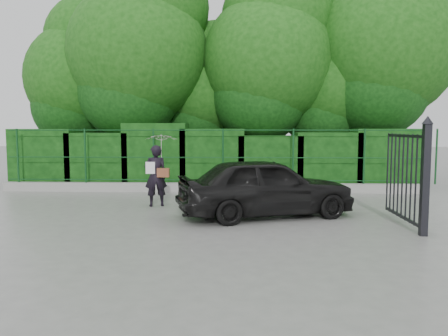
{
  "coord_description": "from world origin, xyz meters",
  "views": [
    {
      "loc": [
        1.0,
        -9.82,
        2.13
      ],
      "look_at": [
        0.56,
        1.3,
        1.1
      ],
      "focal_mm": 35.0,
      "sensor_mm": 36.0,
      "label": 1
    }
  ],
  "objects": [
    {
      "name": "fence",
      "position": [
        0.22,
        4.5,
        1.2
      ],
      "size": [
        14.13,
        0.06,
        1.8
      ],
      "color": "#10401A",
      "rests_on": "kerb"
    },
    {
      "name": "ground",
      "position": [
        0.0,
        0.0,
        0.0
      ],
      "size": [
        80.0,
        80.0,
        0.0
      ],
      "primitive_type": "plane",
      "color": "gray"
    },
    {
      "name": "hedge",
      "position": [
        -0.05,
        5.5,
        1.03
      ],
      "size": [
        14.2,
        1.2,
        2.28
      ],
      "color": "black",
      "rests_on": "ground"
    },
    {
      "name": "woman",
      "position": [
        -1.22,
        1.86,
        1.26
      ],
      "size": [
        0.92,
        0.86,
        1.97
      ],
      "color": "black",
      "rests_on": "ground"
    },
    {
      "name": "kerb",
      "position": [
        0.0,
        4.5,
        0.15
      ],
      "size": [
        14.0,
        0.25,
        0.3
      ],
      "primitive_type": "cube",
      "color": "#9E9E99",
      "rests_on": "ground"
    },
    {
      "name": "gate",
      "position": [
        4.6,
        -0.72,
        1.19
      ],
      "size": [
        0.22,
        2.33,
        2.36
      ],
      "color": "black",
      "rests_on": "ground"
    },
    {
      "name": "car",
      "position": [
        1.59,
        0.6,
        0.72
      ],
      "size": [
        4.53,
        2.93,
        1.43
      ],
      "primitive_type": "imported",
      "rotation": [
        0.0,
        0.0,
        1.89
      ],
      "color": "black",
      "rests_on": "ground"
    },
    {
      "name": "trees",
      "position": [
        1.14,
        7.74,
        4.62
      ],
      "size": [
        17.1,
        6.15,
        8.08
      ],
      "color": "black",
      "rests_on": "ground"
    }
  ]
}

